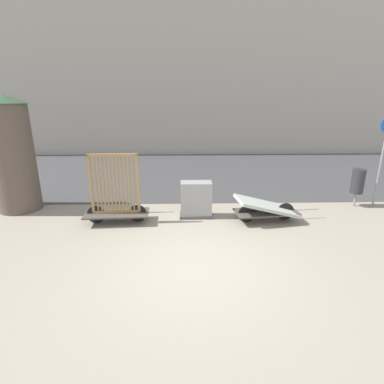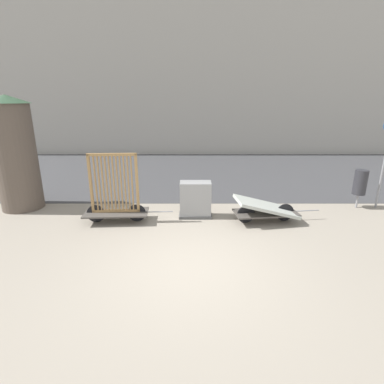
% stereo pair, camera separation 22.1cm
% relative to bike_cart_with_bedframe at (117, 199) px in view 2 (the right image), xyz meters
% --- Properties ---
extents(ground_plane, '(60.00, 60.00, 0.00)m').
position_rel_bike_cart_with_bedframe_xyz_m(ground_plane, '(2.06, -2.34, -0.65)').
color(ground_plane, gray).
extents(road_strip, '(56.00, 8.83, 0.01)m').
position_rel_bike_cart_with_bedframe_xyz_m(road_strip, '(2.06, 5.89, -0.65)').
color(road_strip, '#424244').
rests_on(road_strip, ground_plane).
extents(building_facade, '(48.00, 4.00, 15.16)m').
position_rel_bike_cart_with_bedframe_xyz_m(building_facade, '(2.06, 12.30, 6.93)').
color(building_facade, '#B2ADA3').
rests_on(building_facade, ground_plane).
extents(bike_cart_with_bedframe, '(2.44, 0.83, 1.92)m').
position_rel_bike_cart_with_bedframe_xyz_m(bike_cart_with_bedframe, '(0.00, 0.00, 0.00)').
color(bike_cart_with_bedframe, '#4C4742').
rests_on(bike_cart_with_bedframe, ground_plane).
extents(bike_cart_with_mattress, '(2.45, 1.09, 0.71)m').
position_rel_bike_cart_with_bedframe_xyz_m(bike_cart_with_mattress, '(4.12, 0.00, -0.27)').
color(bike_cart_with_mattress, '#4C4742').
rests_on(bike_cart_with_mattress, ground_plane).
extents(utility_cabinet, '(0.94, 0.52, 1.03)m').
position_rel_bike_cart_with_bedframe_xyz_m(utility_cabinet, '(2.18, 0.39, -0.18)').
color(utility_cabinet, '#4C4C4C').
rests_on(utility_cabinet, ground_plane).
extents(trash_bin, '(0.39, 0.39, 1.20)m').
position_rel_bike_cart_with_bedframe_xyz_m(trash_bin, '(7.24, 1.13, 0.16)').
color(trash_bin, gray).
rests_on(trash_bin, ground_plane).
extents(advertising_column, '(1.35, 1.35, 3.38)m').
position_rel_bike_cart_with_bedframe_xyz_m(advertising_column, '(-3.19, 1.13, 1.07)').
color(advertising_column, brown).
rests_on(advertising_column, ground_plane).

